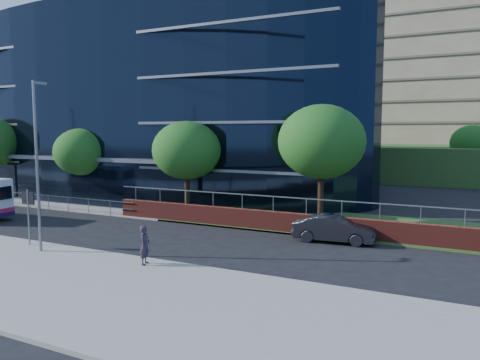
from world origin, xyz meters
The scene contains 13 objects.
far_forecourt centered at (-6.00, 11.00, 0.05)m, with size 50.00×8.00×0.10m, color gray.
grass_verge centered at (24.00, 11.00, 0.06)m, with size 36.00×8.00×0.12m, color #2D511E.
glass_office centered at (-4.00, 20.85, 8.00)m, with size 44.00×23.10×16.00m.
retaining_wall centered at (20.00, 7.30, 0.61)m, with size 34.00×0.40×2.11m.
guard_railings centered at (-8.00, 7.00, 0.82)m, with size 24.00×0.05×1.10m.
street_sign centered at (4.50, -1.59, 2.15)m, with size 0.85×0.09×2.80m.
tree_far_b centered at (-3.00, 9.50, 4.21)m, with size 4.29×4.29×6.05m.
tree_far_c centered at (7.00, 9.00, 4.54)m, with size 4.62×4.62×6.51m.
tree_far_d centered at (16.00, 10.00, 5.19)m, with size 5.28×5.28×7.44m.
tree_dist_e centered at (24.00, 40.00, 4.54)m, with size 4.62×4.62×6.51m.
streetlight_east centered at (6.00, -2.17, 4.44)m, with size 0.15×0.77×8.00m.
parked_car centered at (17.85, 6.42, 0.71)m, with size 1.49×4.28×1.41m, color black.
pedestrian centered at (11.86, -1.78, 1.00)m, with size 0.62×0.40×1.69m, color #2A2030.
Camera 1 is at (24.25, -17.41, 5.84)m, focal length 35.00 mm.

